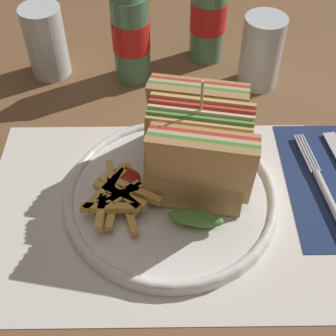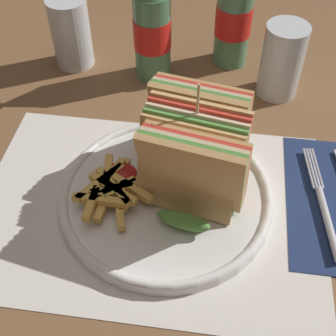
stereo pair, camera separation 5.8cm
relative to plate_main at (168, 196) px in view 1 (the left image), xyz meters
name	(u,v)px [view 1 (the left image)]	position (x,y,z in m)	size (l,w,h in m)	color
ground_plane	(162,185)	(-0.01, 0.03, -0.01)	(4.00, 4.00, 0.00)	brown
placemat	(154,209)	(-0.02, -0.01, -0.01)	(0.43, 0.31, 0.00)	silver
plate_main	(168,196)	(0.00, 0.00, 0.00)	(0.27, 0.27, 0.02)	white
club_sandwich	(196,147)	(0.03, 0.02, 0.07)	(0.13, 0.19, 0.16)	tan
fries_pile	(115,195)	(-0.06, -0.02, 0.02)	(0.10, 0.11, 0.02)	gold
ketchup_blob	(120,179)	(-0.06, 0.01, 0.02)	(0.04, 0.04, 0.02)	maroon
napkin	(334,185)	(0.22, 0.02, -0.01)	(0.13, 0.22, 0.00)	navy
fork	(323,192)	(0.20, 0.00, 0.00)	(0.04, 0.18, 0.01)	silver
coke_bottle_near	(128,23)	(-0.06, 0.26, 0.09)	(0.06, 0.06, 0.23)	#4C7F5B
coke_bottle_far	(207,4)	(0.07, 0.32, 0.09)	(0.06, 0.06, 0.23)	#4C7F5B
glass_near	(259,52)	(0.14, 0.25, 0.05)	(0.06, 0.06, 0.12)	silver
glass_far	(44,46)	(-0.19, 0.28, 0.04)	(0.06, 0.06, 0.12)	silver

